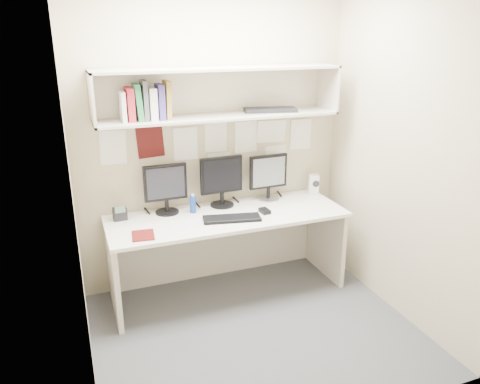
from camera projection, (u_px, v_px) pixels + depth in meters
name	position (u px, v px, depth m)	size (l,w,h in m)	color
floor	(256.00, 331.00, 3.60)	(2.40, 2.00, 0.01)	#434348
wall_back	(213.00, 139.00, 4.06)	(2.40, 0.02, 2.60)	#B6AA8B
wall_front	(337.00, 223.00, 2.29)	(2.40, 0.02, 2.60)	#B6AA8B
wall_left	(72.00, 189.00, 2.78)	(0.02, 2.00, 2.60)	#B6AA8B
wall_right	(402.00, 154.00, 3.58)	(0.02, 2.00, 2.60)	#B6AA8B
desk	(228.00, 253.00, 4.06)	(2.00, 0.70, 0.73)	white
overhead_hutch	(218.00, 92.00, 3.80)	(2.00, 0.38, 0.40)	beige
pinned_papers	(214.00, 145.00, 4.07)	(1.92, 0.01, 0.48)	white
monitor_left	(166.00, 186.00, 3.90)	(0.36, 0.20, 0.42)	black
monitor_center	(222.00, 179.00, 4.06)	(0.38, 0.21, 0.44)	black
monitor_right	(268.00, 175.00, 4.21)	(0.36, 0.20, 0.42)	#A5A5AA
keyboard	(232.00, 218.00, 3.82)	(0.47, 0.17, 0.02)	black
mouse	(265.00, 211.00, 3.96)	(0.07, 0.11, 0.03)	black
speaker	(313.00, 184.00, 4.41)	(0.12, 0.12, 0.18)	silver
blue_bottle	(193.00, 204.00, 3.95)	(0.05, 0.05, 0.16)	navy
maroon_notebook	(143.00, 235.00, 3.51)	(0.16, 0.20, 0.01)	#56110E
desk_phone	(120.00, 214.00, 3.81)	(0.11, 0.10, 0.13)	black
book_stack	(146.00, 102.00, 3.58)	(0.37, 0.19, 0.30)	white
hutch_tray	(270.00, 110.00, 3.98)	(0.44, 0.17, 0.03)	black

